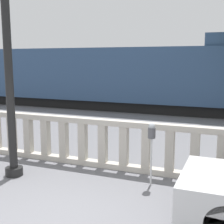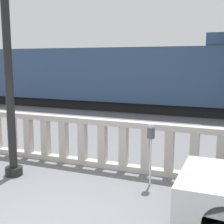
{
  "view_description": "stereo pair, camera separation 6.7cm",
  "coord_description": "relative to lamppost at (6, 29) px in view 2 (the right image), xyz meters",
  "views": [
    {
      "loc": [
        2.81,
        -4.22,
        2.76
      ],
      "look_at": [
        -0.43,
        3.91,
        1.28
      ],
      "focal_mm": 50.0,
      "sensor_mm": 36.0,
      "label": 1
    },
    {
      "loc": [
        2.87,
        -4.19,
        2.76
      ],
      "look_at": [
        -0.43,
        3.91,
        1.28
      ],
      "focal_mm": 50.0,
      "sensor_mm": 36.0,
      "label": 2
    }
  ],
  "objects": [
    {
      "name": "balustrade",
      "position": [
        2.04,
        1.35,
        -2.81
      ],
      "size": [
        14.41,
        0.24,
        1.26
      ],
      "color": "#BCB5A8",
      "rests_on": "ground"
    },
    {
      "name": "ground_plane",
      "position": [
        2.04,
        -1.56,
        -3.44
      ],
      "size": [
        160.0,
        160.0,
        0.0
      ],
      "primitive_type": "plane",
      "color": "slate"
    },
    {
      "name": "parking_meter",
      "position": [
        3.21,
        0.65,
        -2.32
      ],
      "size": [
        0.17,
        0.17,
        1.41
      ],
      "color": "silver",
      "rests_on": "ground"
    },
    {
      "name": "train_near",
      "position": [
        -2.81,
        10.74,
        -1.65
      ],
      "size": [
        18.21,
        3.06,
        3.97
      ],
      "color": "black",
      "rests_on": "ground"
    },
    {
      "name": "train_far",
      "position": [
        -1.49,
        23.21,
        -1.61
      ],
      "size": [
        19.69,
        2.75,
        4.06
      ],
      "color": "black",
      "rests_on": "ground"
    },
    {
      "name": "lamppost",
      "position": [
        0.0,
        0.0,
        0.0
      ],
      "size": [
        0.42,
        0.42,
        6.61
      ],
      "color": "black",
      "rests_on": "ground"
    }
  ]
}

